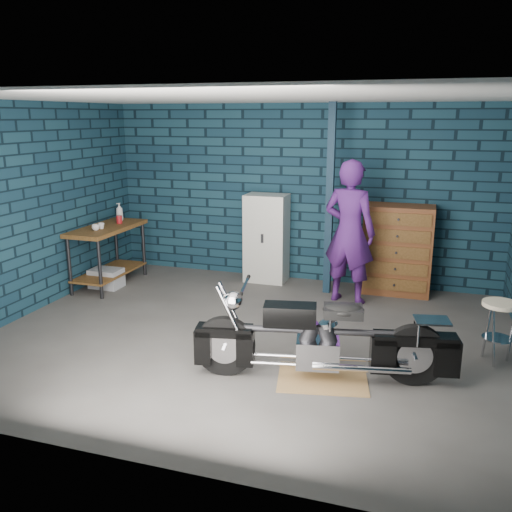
{
  "coord_description": "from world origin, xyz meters",
  "views": [
    {
      "loc": [
        1.85,
        -5.59,
        2.51
      ],
      "look_at": [
        -0.02,
        0.3,
        0.91
      ],
      "focal_mm": 38.0,
      "sensor_mm": 36.0,
      "label": 1
    }
  ],
  "objects": [
    {
      "name": "workbench",
      "position": [
        -2.68,
        1.3,
        0.46
      ],
      "size": [
        0.6,
        1.4,
        0.91
      ],
      "primitive_type": "cube",
      "color": "brown",
      "rests_on": "ground"
    },
    {
      "name": "support_post",
      "position": [
        0.55,
        1.95,
        1.35
      ],
      "size": [
        0.1,
        0.1,
        2.7
      ],
      "primitive_type": "cube",
      "color": "#102434",
      "rests_on": "ground"
    },
    {
      "name": "storage_bin",
      "position": [
        -2.66,
        1.16,
        0.14
      ],
      "size": [
        0.46,
        0.32,
        0.28
      ],
      "primitive_type": "cube",
      "color": "#95979D",
      "rests_on": "ground"
    },
    {
      "name": "mug_red",
      "position": [
        -2.62,
        1.57,
        0.97
      ],
      "size": [
        0.11,
        0.11,
        0.12
      ],
      "primitive_type": "cylinder",
      "rotation": [
        0.0,
        0.0,
        0.25
      ],
      "color": "#A4151B",
      "rests_on": "workbench"
    },
    {
      "name": "tool_chest",
      "position": [
        1.51,
        2.23,
        0.64
      ],
      "size": [
        0.96,
        0.54,
        1.29
      ],
      "primitive_type": "cube",
      "color": "brown",
      "rests_on": "ground"
    },
    {
      "name": "locker",
      "position": [
        -0.46,
        2.23,
        0.68
      ],
      "size": [
        0.63,
        0.45,
        1.36
      ],
      "primitive_type": "cube",
      "color": "silver",
      "rests_on": "ground"
    },
    {
      "name": "cup_b",
      "position": [
        -2.65,
        1.12,
        0.95
      ],
      "size": [
        0.11,
        0.11,
        0.09
      ],
      "primitive_type": "imported",
      "rotation": [
        0.0,
        0.0,
        -0.28
      ],
      "color": "beige",
      "rests_on": "workbench"
    },
    {
      "name": "motorcycle",
      "position": [
        1.01,
        -0.77,
        0.48
      ],
      "size": [
        2.23,
        0.99,
        0.95
      ],
      "primitive_type": null,
      "rotation": [
        0.0,
        0.0,
        0.19
      ],
      "color": "black",
      "rests_on": "ground"
    },
    {
      "name": "cup_a",
      "position": [
        -2.66,
        1.0,
        0.95
      ],
      "size": [
        0.13,
        0.13,
        0.09
      ],
      "primitive_type": "imported",
      "rotation": [
        0.0,
        0.0,
        -0.26
      ],
      "color": "beige",
      "rests_on": "workbench"
    },
    {
      "name": "drip_mat",
      "position": [
        1.01,
        -0.77,
        0.0
      ],
      "size": [
        0.98,
        0.81,
        0.01
      ],
      "primitive_type": "cube",
      "rotation": [
        0.0,
        0.0,
        0.19
      ],
      "color": "#9A7543",
      "rests_on": "ground"
    },
    {
      "name": "bottle",
      "position": [
        -2.72,
        1.75,
        1.05
      ],
      "size": [
        0.13,
        0.13,
        0.28
      ],
      "primitive_type": "imported",
      "rotation": [
        0.0,
        0.0,
        -0.27
      ],
      "color": "#95979D",
      "rests_on": "workbench"
    },
    {
      "name": "room_walls",
      "position": [
        0.0,
        0.55,
        1.9
      ],
      "size": [
        6.02,
        5.01,
        2.71
      ],
      "color": "#112938",
      "rests_on": "ground"
    },
    {
      "name": "shop_stool",
      "position": [
        2.66,
        0.17,
        0.33
      ],
      "size": [
        0.42,
        0.42,
        0.66
      ],
      "primitive_type": null,
      "rotation": [
        0.0,
        0.0,
        0.16
      ],
      "color": "beige",
      "rests_on": "ground"
    },
    {
      "name": "ground",
      "position": [
        0.0,
        0.0,
        0.0
      ],
      "size": [
        6.0,
        6.0,
        0.0
      ],
      "primitive_type": "plane",
      "color": "#504E4B",
      "rests_on": "ground"
    },
    {
      "name": "person",
      "position": [
        0.89,
        1.63,
        0.98
      ],
      "size": [
        0.81,
        0.63,
        1.97
      ],
      "primitive_type": "imported",
      "rotation": [
        0.0,
        0.0,
        2.89
      ],
      "color": "#491B68",
      "rests_on": "ground"
    }
  ]
}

